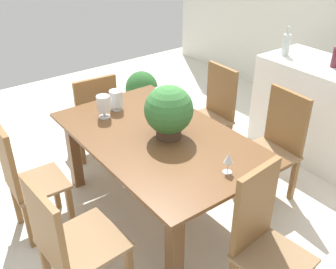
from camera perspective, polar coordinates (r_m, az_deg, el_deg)
The scene contains 17 objects.
ground_plane at distance 3.66m, azimuth 2.06°, elevation -9.11°, with size 7.04×7.04×0.00m, color silver.
dining_table at distance 3.17m, azimuth -1.42°, elevation -2.17°, with size 1.76×1.08×0.75m.
chair_foot_end at distance 2.56m, azimuth 13.61°, elevation -14.26°, with size 0.44×0.44×1.02m.
chair_far_left at distance 4.02m, azimuth 6.65°, elevation 3.65°, with size 0.44×0.42×0.98m.
chair_far_right at distance 3.56m, azimuth 15.45°, elevation -0.92°, with size 0.48×0.47×0.99m.
chair_head_end at distance 4.07m, azimuth -10.73°, elevation 3.25°, with size 0.48×0.50×0.91m.
chair_near_right at distance 2.58m, azimuth -14.53°, elevation -14.70°, with size 0.51×0.51×0.96m.
chair_near_left at distance 3.19m, azimuth -20.27°, elevation -5.74°, with size 0.42×0.42×1.01m.
flower_centerpiece at distance 2.98m, azimuth 0.11°, elevation 3.43°, with size 0.38×0.38×0.42m.
crystal_vase_left at distance 3.49m, azimuth -7.55°, elevation 5.18°, with size 0.12×0.12×0.18m.
crystal_vase_center_near at distance 3.36m, azimuth -9.36°, elevation 4.35°, with size 0.11×0.11×0.20m.
crystal_vase_right at distance 3.47m, azimuth -0.99°, elevation 5.48°, with size 0.11×0.11×0.19m.
wine_glass at distance 2.65m, azimuth 8.78°, elevation -3.50°, with size 0.06×0.06×0.16m.
kitchen_counter at distance 4.26m, azimuth 23.18°, elevation 2.26°, with size 1.63×0.68×0.99m, color white.
wine_bottle_amber at distance 4.28m, azimuth 16.80°, elevation 12.44°, with size 0.08×0.08×0.30m.
wine_bottle_clear at distance 4.10m, azimuth 23.22°, elevation 10.30°, with size 0.07×0.07×0.25m.
potted_plant_floor at distance 5.05m, azimuth -3.84°, elevation 6.41°, with size 0.41×0.41×0.54m.
Camera 1 is at (2.19, -1.80, 2.31)m, focal length 41.92 mm.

